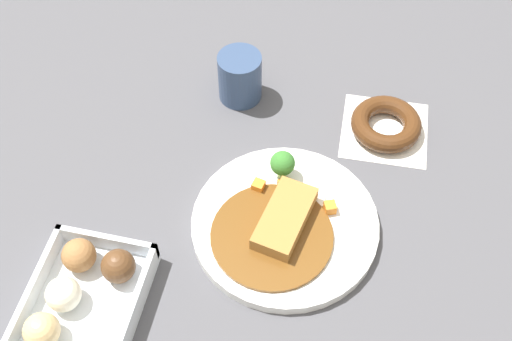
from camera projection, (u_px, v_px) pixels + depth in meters
name	position (u px, v px, depth m)	size (l,w,h in m)	color
ground_plane	(220.00, 215.00, 0.96)	(1.60, 1.60, 0.00)	#4C4C51
curry_plate	(284.00, 221.00, 0.94)	(0.28, 0.28, 0.07)	white
donut_box	(81.00, 295.00, 0.86)	(0.19, 0.15, 0.06)	silver
chocolate_ring_donut	(386.00, 124.00, 1.05)	(0.15, 0.15, 0.03)	white
coffee_mug	(240.00, 77.00, 1.07)	(0.07, 0.07, 0.09)	#33476B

